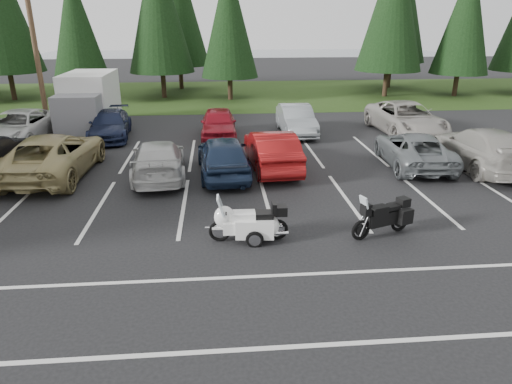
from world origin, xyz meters
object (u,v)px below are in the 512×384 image
(box_truck, at_px, (86,102))
(car_near_7, at_px, (482,148))
(car_far_3, at_px, (296,120))
(cargo_trailer, at_px, (255,229))
(utility_pole, at_px, (34,39))
(car_far_4, at_px, (406,118))
(car_near_3, at_px, (158,159))
(car_far_2, at_px, (219,123))
(car_near_2, at_px, (53,155))
(car_near_4, at_px, (223,156))
(touring_motorcycle, at_px, (248,218))
(car_far_0, at_px, (18,127))
(car_far_1, at_px, (110,125))
(adventure_motorcycle, at_px, (382,214))
(car_near_5, at_px, (272,150))
(car_near_6, at_px, (413,149))

(box_truck, xyz_separation_m, car_near_7, (17.48, -8.46, -0.64))
(car_far_3, xyz_separation_m, cargo_trailer, (-3.17, -12.06, -0.39))
(car_far_3, bearing_deg, utility_pole, 172.45)
(car_far_3, relative_size, car_far_4, 0.77)
(box_truck, height_order, car_far_3, box_truck)
(car_near_7, bearing_deg, car_near_3, 0.99)
(car_far_2, distance_m, car_far_3, 4.06)
(car_near_2, bearing_deg, car_far_2, -136.72)
(car_near_3, bearing_deg, car_near_4, 174.15)
(car_far_3, distance_m, touring_motorcycle, 12.52)
(car_far_0, height_order, car_far_2, car_far_0)
(car_far_1, bearing_deg, car_near_3, -69.35)
(cargo_trailer, bearing_deg, car_far_0, 137.92)
(car_far_0, distance_m, adventure_motorcycle, 18.00)
(car_near_3, height_order, touring_motorcycle, car_near_3)
(car_near_4, distance_m, car_near_7, 10.33)
(car_far_0, xyz_separation_m, car_far_1, (4.18, 0.68, -0.10))
(adventure_motorcycle, bearing_deg, car_near_2, 130.01)
(car_near_3, relative_size, car_far_1, 1.04)
(utility_pole, xyz_separation_m, car_far_4, (18.73, -2.06, -3.89))
(car_near_3, relative_size, adventure_motorcycle, 2.23)
(car_far_1, relative_size, car_far_3, 1.02)
(car_far_4, bearing_deg, box_truck, 168.87)
(box_truck, relative_size, adventure_motorcycle, 2.63)
(utility_pole, distance_m, car_far_0, 4.58)
(adventure_motorcycle, bearing_deg, car_far_1, 109.22)
(car_near_5, relative_size, cargo_trailer, 3.17)
(car_near_4, xyz_separation_m, car_far_3, (3.90, 6.45, -0.04))
(car_far_0, bearing_deg, box_truck, 51.34)
(car_far_2, distance_m, touring_motorcycle, 11.61)
(car_near_6, bearing_deg, car_far_1, -18.84)
(utility_pole, relative_size, car_far_2, 2.10)
(car_far_1, distance_m, touring_motorcycle, 13.49)
(car_near_6, height_order, car_near_7, car_near_7)
(car_far_2, bearing_deg, car_near_4, -88.40)
(utility_pole, height_order, car_far_0, utility_pole)
(car_far_4, bearing_deg, car_near_6, -111.47)
(car_near_4, relative_size, car_near_5, 0.97)
(car_near_2, bearing_deg, car_far_0, -54.85)
(car_near_4, height_order, car_near_6, car_near_4)
(car_far_3, bearing_deg, car_far_4, -5.86)
(car_near_5, bearing_deg, box_truck, -44.80)
(car_near_6, height_order, car_far_4, car_far_4)
(car_near_2, distance_m, car_near_7, 16.77)
(car_near_3, relative_size, car_near_5, 1.01)
(car_near_4, xyz_separation_m, touring_motorcycle, (0.56, -5.61, -0.12))
(box_truck, bearing_deg, car_near_2, -84.86)
(touring_motorcycle, bearing_deg, car_far_0, 133.48)
(car_far_3, bearing_deg, car_far_2, -174.04)
(touring_motorcycle, bearing_deg, car_near_6, 41.97)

